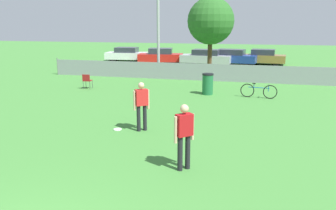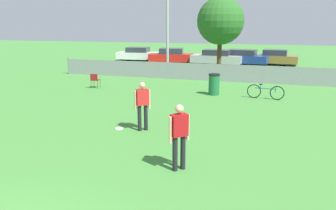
% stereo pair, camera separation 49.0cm
% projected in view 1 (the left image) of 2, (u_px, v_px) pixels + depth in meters
% --- Properties ---
extents(fence_backline, '(20.36, 0.07, 1.21)m').
position_uv_depth(fence_backline, '(196.00, 72.00, 21.27)').
color(fence_backline, gray).
rests_on(fence_backline, ground_plane).
extents(tree_near_pole, '(3.35, 3.35, 5.47)m').
position_uv_depth(tree_near_pole, '(211.00, 21.00, 23.47)').
color(tree_near_pole, '#4C331E').
rests_on(tree_near_pole, ground_plane).
extents(player_thrower_red, '(0.45, 0.44, 1.68)m').
position_uv_depth(player_thrower_red, '(184.00, 132.00, 8.01)').
color(player_thrower_red, black).
rests_on(player_thrower_red, ground_plane).
extents(player_defender_red, '(0.46, 0.43, 1.68)m').
position_uv_depth(player_defender_red, '(141.00, 103.00, 11.01)').
color(player_defender_red, black).
rests_on(player_defender_red, ground_plane).
extents(frisbee_disc, '(0.28, 0.28, 0.03)m').
position_uv_depth(frisbee_disc, '(118.00, 129.00, 11.34)').
color(frisbee_disc, white).
rests_on(frisbee_disc, ground_plane).
extents(folding_chair_sideline, '(0.48, 0.48, 0.83)m').
position_uv_depth(folding_chair_sideline, '(87.00, 80.00, 18.46)').
color(folding_chair_sideline, '#333338').
rests_on(folding_chair_sideline, ground_plane).
extents(bicycle_sideline, '(1.77, 0.44, 0.73)m').
position_uv_depth(bicycle_sideline, '(259.00, 91.00, 16.18)').
color(bicycle_sideline, black).
rests_on(bicycle_sideline, ground_plane).
extents(trash_bin, '(0.58, 0.58, 1.10)m').
position_uv_depth(trash_bin, '(208.00, 84.00, 16.96)').
color(trash_bin, '#1E6638').
rests_on(trash_bin, ground_plane).
extents(parked_car_white, '(4.23, 2.27, 1.37)m').
position_uv_depth(parked_car_white, '(127.00, 54.00, 32.42)').
color(parked_car_white, black).
rests_on(parked_car_white, ground_plane).
extents(parked_car_red, '(4.40, 2.46, 1.40)m').
position_uv_depth(parked_car_red, '(161.00, 56.00, 30.75)').
color(parked_car_red, black).
rests_on(parked_car_red, ground_plane).
extents(parked_car_silver, '(4.60, 2.13, 1.38)m').
position_uv_depth(parked_car_silver, '(206.00, 57.00, 29.47)').
color(parked_car_silver, black).
rests_on(parked_car_silver, ground_plane).
extents(parked_car_blue, '(4.79, 2.42, 1.38)m').
position_uv_depth(parked_car_blue, '(231.00, 57.00, 29.71)').
color(parked_car_blue, black).
rests_on(parked_car_blue, ground_plane).
extents(parked_car_tan, '(4.07, 2.09, 1.37)m').
position_uv_depth(parked_car_tan, '(263.00, 57.00, 29.78)').
color(parked_car_tan, black).
rests_on(parked_car_tan, ground_plane).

